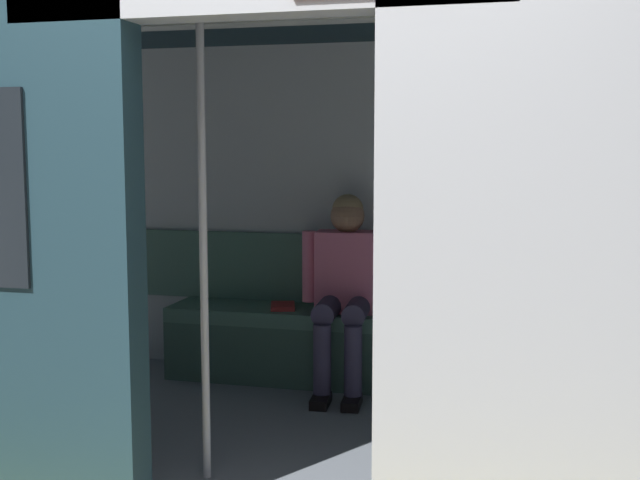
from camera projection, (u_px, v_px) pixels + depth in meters
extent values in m
cube|color=#ADAFB5|center=(513.00, 272.00, 2.70)|extent=(0.92, 0.12, 2.14)
cube|color=black|center=(515.00, 195.00, 2.66)|extent=(0.51, 0.02, 0.55)
cube|color=#15272E|center=(330.00, 0.00, 3.96)|extent=(6.40, 2.52, 0.12)
cube|color=slate|center=(329.00, 433.00, 4.21)|extent=(6.08, 2.36, 0.01)
cube|color=silver|center=(373.00, 211.00, 5.22)|extent=(6.08, 0.10, 2.14)
cube|color=#4C7566|center=(371.00, 270.00, 5.21)|extent=(3.52, 0.06, 0.45)
cube|color=white|center=(330.00, 19.00, 3.97)|extent=(4.48, 0.16, 0.03)
cube|color=#4C7566|center=(364.00, 319.00, 5.03)|extent=(2.51, 0.44, 0.09)
cube|color=#39574C|center=(357.00, 364.00, 4.86)|extent=(2.51, 0.04, 0.38)
cube|color=pink|center=(347.00, 271.00, 5.00)|extent=(0.40, 0.25, 0.50)
sphere|color=#8C664C|center=(347.00, 216.00, 4.96)|extent=(0.21, 0.21, 0.21)
sphere|color=#997F59|center=(348.00, 210.00, 4.97)|extent=(0.19, 0.19, 0.19)
cylinder|color=pink|center=(385.00, 268.00, 4.93)|extent=(0.08, 0.08, 0.44)
cylinder|color=pink|center=(309.00, 266.00, 5.01)|extent=(0.08, 0.08, 0.44)
cylinder|color=#38334C|center=(358.00, 310.00, 4.81)|extent=(0.17, 0.41, 0.14)
cylinder|color=#38334C|center=(328.00, 309.00, 4.84)|extent=(0.17, 0.41, 0.14)
cylinder|color=#38334C|center=(353.00, 362.00, 4.65)|extent=(0.10, 0.10, 0.43)
cylinder|color=#38334C|center=(322.00, 361.00, 4.68)|extent=(0.10, 0.10, 0.43)
cube|color=black|center=(352.00, 403.00, 4.62)|extent=(0.12, 0.23, 0.06)
cube|color=black|center=(321.00, 401.00, 4.65)|extent=(0.12, 0.23, 0.06)
cube|color=black|center=(423.00, 301.00, 4.90)|extent=(0.26, 0.14, 0.17)
cube|color=black|center=(422.00, 305.00, 4.83)|extent=(0.02, 0.01, 0.14)
cube|color=#B22D2D|center=(283.00, 306.00, 5.12)|extent=(0.21, 0.25, 0.03)
cylinder|color=silver|center=(203.00, 245.00, 3.53)|extent=(0.04, 0.04, 2.12)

